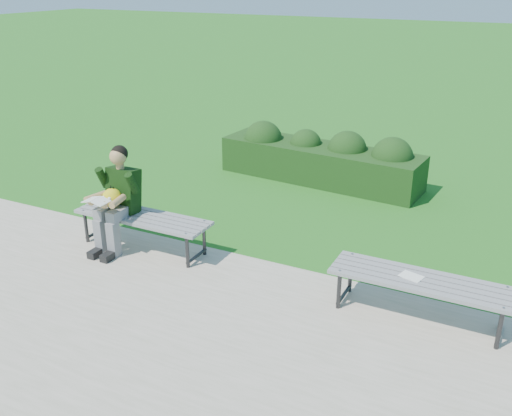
{
  "coord_description": "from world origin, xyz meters",
  "views": [
    {
      "loc": [
        2.87,
        -5.6,
        3.28
      ],
      "look_at": [
        0.16,
        -0.22,
        0.79
      ],
      "focal_mm": 40.0,
      "sensor_mm": 36.0,
      "label": 1
    }
  ],
  "objects_px": {
    "bench_right": "(421,284)",
    "hedge": "(322,158)",
    "paper_sheet": "(411,276)",
    "seated_boy": "(117,196)",
    "bench_left": "(143,220)"
  },
  "relations": [
    {
      "from": "bench_right",
      "to": "hedge",
      "type": "bearing_deg",
      "value": 123.81
    },
    {
      "from": "hedge",
      "to": "bench_right",
      "type": "distance_m",
      "value": 4.26
    },
    {
      "from": "paper_sheet",
      "to": "hedge",
      "type": "bearing_deg",
      "value": 122.68
    },
    {
      "from": "hedge",
      "to": "seated_boy",
      "type": "distance_m",
      "value": 3.86
    },
    {
      "from": "seated_boy",
      "to": "paper_sheet",
      "type": "distance_m",
      "value": 3.67
    },
    {
      "from": "hedge",
      "to": "bench_right",
      "type": "bearing_deg",
      "value": -56.19
    },
    {
      "from": "hedge",
      "to": "bench_left",
      "type": "height_order",
      "value": "hedge"
    },
    {
      "from": "bench_left",
      "to": "paper_sheet",
      "type": "bearing_deg",
      "value": -0.76
    },
    {
      "from": "paper_sheet",
      "to": "bench_left",
      "type": "bearing_deg",
      "value": 179.24
    },
    {
      "from": "bench_left",
      "to": "paper_sheet",
      "type": "distance_m",
      "value": 3.36
    },
    {
      "from": "hedge",
      "to": "paper_sheet",
      "type": "bearing_deg",
      "value": -57.32
    },
    {
      "from": "seated_boy",
      "to": "paper_sheet",
      "type": "relative_size",
      "value": 5.16
    },
    {
      "from": "hedge",
      "to": "seated_boy",
      "type": "bearing_deg",
      "value": -111.19
    },
    {
      "from": "bench_left",
      "to": "seated_boy",
      "type": "distance_m",
      "value": 0.43
    },
    {
      "from": "bench_left",
      "to": "paper_sheet",
      "type": "height_order",
      "value": "bench_left"
    }
  ]
}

